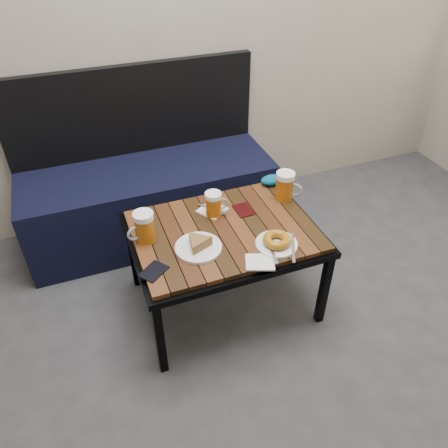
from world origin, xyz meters
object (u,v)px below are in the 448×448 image
object	(u,v)px
beer_mug_left	(144,227)
plate_bagel	(277,242)
cafe_table	(224,236)
passport_burgundy	(243,210)
beer_mug_right	(285,186)
passport_navy	(154,271)
bench	(149,193)
plate_pie	(198,245)
beer_mug_centre	(214,204)
knit_pouch	(272,180)

from	to	relation	value
beer_mug_left	plate_bagel	distance (m)	0.57
cafe_table	beer_mug_left	bearing A→B (deg)	171.46
passport_burgundy	beer_mug_right	bearing A→B (deg)	3.61
cafe_table	beer_mug_right	xyz separation A→B (m)	(0.36, 0.12, 0.12)
cafe_table	plate_bagel	world-z (taller)	plate_bagel
cafe_table	passport_navy	world-z (taller)	passport_navy
bench	plate_bagel	size ratio (longest dim) A/B	6.08
bench	cafe_table	distance (m)	0.75
passport_burgundy	cafe_table	bearing A→B (deg)	-146.10
bench	plate_bagel	bearing A→B (deg)	-67.23
bench	beer_mug_left	world-z (taller)	bench
cafe_table	beer_mug_left	xyz separation A→B (m)	(-0.34, 0.05, 0.11)
plate_bagel	passport_navy	distance (m)	0.53
plate_pie	plate_bagel	world-z (taller)	plate_pie
passport_burgundy	plate_bagel	bearing A→B (deg)	-85.28
beer_mug_centre	beer_mug_right	world-z (taller)	beer_mug_right
passport_navy	passport_burgundy	world-z (taller)	same
beer_mug_left	passport_burgundy	world-z (taller)	beer_mug_left
bench	beer_mug_centre	world-z (taller)	bench
beer_mug_left	beer_mug_right	xyz separation A→B (m)	(0.71, 0.07, 0.00)
bench	beer_mug_right	distance (m)	0.85
beer_mug_left	knit_pouch	bearing A→B (deg)	179.65
bench	beer_mug_left	distance (m)	0.72
plate_pie	passport_navy	bearing A→B (deg)	-161.63
beer_mug_centre	passport_burgundy	world-z (taller)	beer_mug_centre
plate_pie	beer_mug_right	bearing A→B (deg)	22.24
beer_mug_left	plate_bagel	size ratio (longest dim) A/B	0.61
passport_navy	knit_pouch	size ratio (longest dim) A/B	0.94
beer_mug_centre	passport_navy	world-z (taller)	beer_mug_centre
beer_mug_right	knit_pouch	world-z (taller)	beer_mug_right
cafe_table	plate_pie	bearing A→B (deg)	-149.61
beer_mug_centre	bench	bearing A→B (deg)	102.23
plate_pie	beer_mug_centre	bearing A→B (deg)	54.87
cafe_table	beer_mug_right	size ratio (longest dim) A/B	5.83
passport_navy	knit_pouch	distance (m)	0.83
beer_mug_right	passport_burgundy	size ratio (longest dim) A/B	1.34
plate_pie	bench	bearing A→B (deg)	93.78
cafe_table	plate_bagel	bearing A→B (deg)	-47.39
bench	beer_mug_left	size ratio (longest dim) A/B	9.95
beer_mug_left	beer_mug_right	bearing A→B (deg)	168.83
beer_mug_left	beer_mug_centre	size ratio (longest dim) A/B	1.15
beer_mug_left	beer_mug_right	distance (m)	0.71
plate_pie	knit_pouch	bearing A→B (deg)	34.31
cafe_table	passport_navy	distance (m)	0.40
beer_mug_left	plate_bagel	bearing A→B (deg)	138.49
passport_navy	knit_pouch	xyz separation A→B (m)	(0.72, 0.42, 0.02)
beer_mug_right	knit_pouch	distance (m)	0.15
beer_mug_left	passport_navy	distance (m)	0.22
cafe_table	passport_navy	bearing A→B (deg)	-156.36
cafe_table	plate_pie	world-z (taller)	plate_pie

